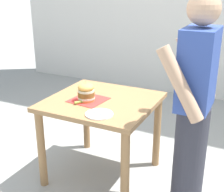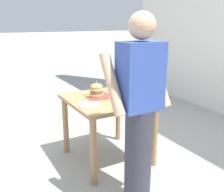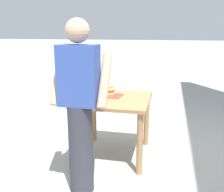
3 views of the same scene
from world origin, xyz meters
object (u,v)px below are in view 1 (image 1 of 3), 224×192
patio_table (102,114)px  diner_across_table (193,109)px  side_plate_with_forks (99,114)px  sandwich (86,92)px  pickle_spear (79,102)px

patio_table → diner_across_table: 0.88m
side_plate_with_forks → diner_across_table: bearing=102.6°
patio_table → sandwich: size_ratio=4.77×
patio_table → side_plate_with_forks: size_ratio=4.19×
pickle_spear → side_plate_with_forks: size_ratio=0.37×
diner_across_table → patio_table: bearing=-100.2°
sandwich → side_plate_with_forks: sandwich is taller
sandwich → side_plate_with_forks: size_ratio=0.88×
patio_table → side_plate_with_forks: bearing=24.7°
sandwich → diner_across_table: 0.93m
patio_table → side_plate_with_forks: (0.30, 0.14, 0.14)m
pickle_spear → side_plate_with_forks: (0.13, 0.26, -0.01)m
patio_table → diner_across_table: size_ratio=0.54×
side_plate_with_forks → diner_across_table: 0.71m
sandwich → pickle_spear: size_ratio=2.35×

